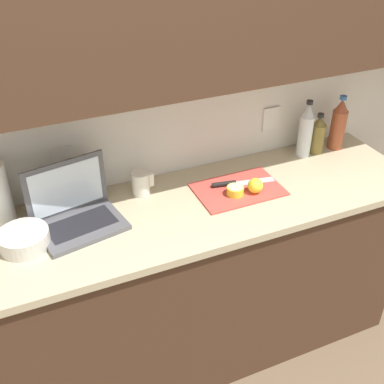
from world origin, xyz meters
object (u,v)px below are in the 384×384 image
Objects in this scene: bottle_green_soda at (306,131)px; bowl_white at (24,239)px; cutting_board at (238,189)px; knife at (232,183)px; measuring_cup at (141,183)px; lemon_half_cut at (235,191)px; laptop at (75,210)px; bottle_water_clear at (338,125)px; bottle_oil_tall at (318,135)px; lemon_whole_beside at (255,186)px.

bowl_white is (-1.38, -0.18, -0.10)m from bottle_green_soda.
knife reaches higher than cutting_board.
measuring_cup reaches higher than cutting_board.
lemon_half_cut is at bearing -0.82° from bowl_white.
bottle_water_clear is at bearing -6.11° from laptop.
bowl_white is at bearing -178.62° from cutting_board.
bottle_oil_tall is 1.47m from bowl_white.
bottle_water_clear is 1.48× the size of bowl_white.
measuring_cup is at bearing 156.52° from lemon_whole_beside.
bottle_oil_tall is 1.10× the size of bowl_white.
lemon_half_cut is 0.09m from lemon_whole_beside.
cutting_board is 0.68m from bottle_water_clear.
knife is 0.68m from bottle_water_clear.
bottle_water_clear is (0.20, -0.00, -0.00)m from bottle_green_soda.
bottle_green_soda is at bearing 180.00° from bottle_water_clear.
bowl_white is (-0.98, 0.03, -0.01)m from lemon_whole_beside.
measuring_cup is (-1.06, -0.01, -0.08)m from bottle_water_clear.
measuring_cup is at bearing -179.35° from bottle_water_clear.
laptop is 0.71m from knife.
lemon_whole_beside is 0.50m from measuring_cup.
laptop is 0.23m from bowl_white.
bottle_oil_tall is at bearing -0.00° from bottle_green_soda.
knife is at bearing -169.73° from bottle_water_clear.
bowl_white is (-0.89, 0.01, 0.01)m from lemon_half_cut.
bottle_green_soda reaches higher than lemon_whole_beside.
bottle_water_clear is (0.68, 0.19, 0.10)m from lemon_half_cut.
lemon_whole_beside reaches higher than knife.
bottle_green_soda is 1.39× the size of bottle_oil_tall.
laptop reaches higher than bowl_white.
bottle_oil_tall reaches higher than measuring_cup.
cutting_board is (0.72, -0.05, -0.06)m from laptop.
bowl_white is at bearing 178.11° from lemon_whole_beside.
bottle_water_clear reaches higher than lemon_half_cut.
measuring_cup reaches higher than lemon_half_cut.
knife is 1.04× the size of bottle_water_clear.
bottle_oil_tall is at bearing 16.61° from cutting_board.
bowl_white is at bearing -172.56° from bottle_green_soda.
laptop is at bearing -174.73° from bottle_green_soda.
laptop reaches higher than knife.
bottle_green_soda is at bearing 19.28° from cutting_board.
laptop is 0.97× the size of cutting_board.
cutting_board is 5.14× the size of lemon_half_cut.
cutting_board is 5.65× the size of lemon_whole_beside.
bottle_green_soda is 1.03× the size of bottle_water_clear.
lemon_whole_beside is at bearing -12.51° from lemon_half_cut.
bottle_water_clear is (1.36, 0.11, 0.07)m from laptop.
knife is 0.92m from bowl_white.
measuring_cup is at bearing -179.26° from bottle_oil_tall.
lemon_half_cut is at bearing -134.53° from cutting_board.
lemon_whole_beside is 0.98m from bowl_white.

